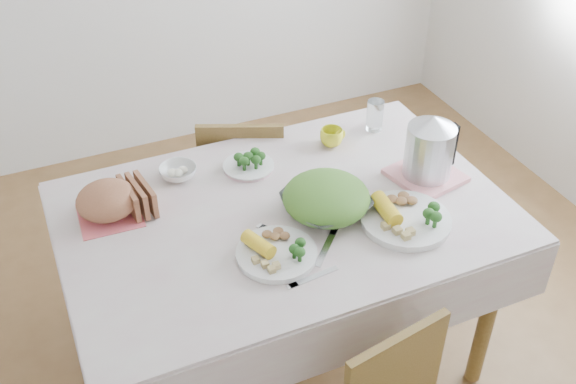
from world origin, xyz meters
name	(u,v)px	position (x,y,z in m)	size (l,w,h in m)	color
floor	(285,356)	(0.00, 0.00, 0.00)	(3.60, 3.60, 0.00)	brown
dining_table	(285,291)	(0.00, 0.00, 0.38)	(1.40, 0.90, 0.75)	brown
tablecloth	(285,212)	(0.00, 0.00, 0.76)	(1.50, 1.00, 0.01)	beige
chair_far	(245,173)	(0.09, 0.65, 0.47)	(0.37, 0.37, 0.81)	brown
salad_bowl	(326,205)	(0.12, -0.07, 0.80)	(0.28, 0.28, 0.07)	white
dinner_plate_left	(277,254)	(-0.12, -0.20, 0.77)	(0.26, 0.26, 0.02)	white
dinner_plate_right	(405,220)	(0.34, -0.22, 0.77)	(0.30, 0.30, 0.03)	white
broccoli_plate	(249,166)	(-0.02, 0.28, 0.77)	(0.19, 0.19, 0.02)	beige
napkin	(110,215)	(-0.55, 0.21, 0.76)	(0.20, 0.20, 0.00)	#EA5E64
bread_loaf	(107,202)	(-0.55, 0.21, 0.82)	(0.20, 0.19, 0.12)	brown
fruit_bowl	(178,172)	(-0.28, 0.33, 0.78)	(0.14, 0.14, 0.04)	white
yellow_mug	(332,137)	(0.33, 0.30, 0.80)	(0.09, 0.09, 0.07)	yellow
glass_tumbler	(375,115)	(0.54, 0.34, 0.83)	(0.07, 0.07, 0.13)	white
pink_tray	(425,176)	(0.54, -0.03, 0.77)	(0.23, 0.23, 0.02)	pink
electric_kettle	(429,150)	(0.54, -0.03, 0.88)	(0.17, 0.17, 0.24)	#B2B5BA
fork_left	(287,238)	(-0.05, -0.14, 0.76)	(0.02, 0.21, 0.00)	silver
fork_right	(326,247)	(0.04, -0.23, 0.76)	(0.02, 0.19, 0.00)	silver
knife	(314,277)	(-0.05, -0.33, 0.76)	(0.02, 0.17, 0.00)	silver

